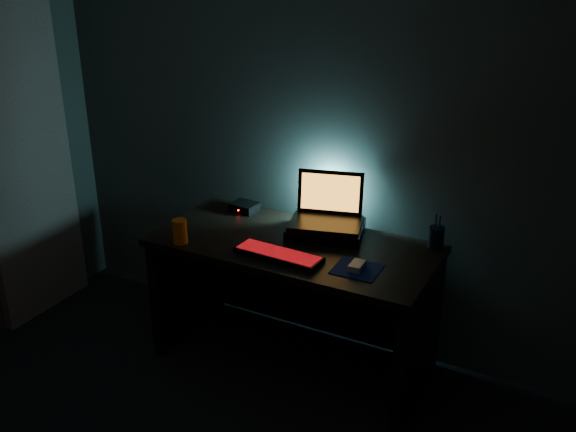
# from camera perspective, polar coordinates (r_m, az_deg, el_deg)

# --- Properties ---
(room) EXTENTS (3.50, 4.00, 2.50)m
(room) POSITION_cam_1_polar(r_m,az_deg,el_deg) (2.01, -21.21, -6.68)
(room) COLOR black
(room) RESTS_ON ground
(desk) EXTENTS (1.50, 0.70, 0.75)m
(desk) POSITION_cam_1_polar(r_m,az_deg,el_deg) (3.54, 0.86, -5.81)
(desk) COLOR black
(desk) RESTS_ON ground
(curtain) EXTENTS (0.06, 0.65, 2.30)m
(curtain) POSITION_cam_1_polar(r_m,az_deg,el_deg) (4.13, -22.60, 6.51)
(curtain) COLOR #AD9D8B
(curtain) RESTS_ON ground
(riser) EXTENTS (0.46, 0.39, 0.06)m
(riser) POSITION_cam_1_polar(r_m,az_deg,el_deg) (3.46, 3.37, -1.21)
(riser) COLOR black
(riser) RESTS_ON desk
(laptop) EXTENTS (0.43, 0.37, 0.26)m
(laptop) POSITION_cam_1_polar(r_m,az_deg,el_deg) (3.48, 3.54, 0.48)
(laptop) COLOR black
(laptop) RESTS_ON riser
(keyboard) EXTENTS (0.46, 0.17, 0.03)m
(keyboard) POSITION_cam_1_polar(r_m,az_deg,el_deg) (3.22, -0.85, -3.45)
(keyboard) COLOR black
(keyboard) RESTS_ON desk
(mousepad) EXTENTS (0.23, 0.21, 0.00)m
(mousepad) POSITION_cam_1_polar(r_m,az_deg,el_deg) (3.12, 6.14, -4.71)
(mousepad) COLOR navy
(mousepad) RESTS_ON desk
(mouse) EXTENTS (0.06, 0.10, 0.03)m
(mouse) POSITION_cam_1_polar(r_m,az_deg,el_deg) (3.12, 6.16, -4.43)
(mouse) COLOR #A1A0A5
(mouse) RESTS_ON mousepad
(pen_cup) EXTENTS (0.08, 0.08, 0.11)m
(pen_cup) POSITION_cam_1_polar(r_m,az_deg,el_deg) (3.39, 13.04, -1.86)
(pen_cup) COLOR black
(pen_cup) RESTS_ON desk
(juice_glass) EXTENTS (0.10, 0.10, 0.13)m
(juice_glass) POSITION_cam_1_polar(r_m,az_deg,el_deg) (3.40, -9.57, -1.36)
(juice_glass) COLOR orange
(juice_glass) RESTS_ON desk
(router) EXTENTS (0.16, 0.13, 0.05)m
(router) POSITION_cam_1_polar(r_m,az_deg,el_deg) (3.78, -3.89, 0.81)
(router) COLOR black
(router) RESTS_ON desk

